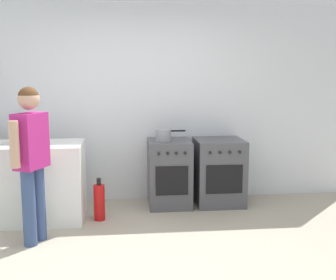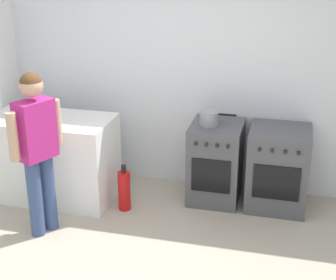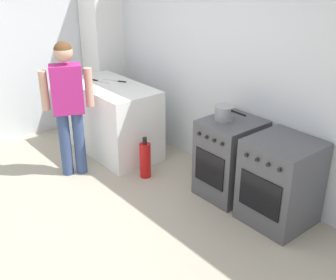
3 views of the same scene
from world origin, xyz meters
name	(u,v)px [view 3 (image 3 of 3)]	position (x,y,z in m)	size (l,w,h in m)	color
ground_plane	(85,233)	(0.00, 0.00, 0.00)	(8.00, 8.00, 0.00)	#ADA38E
back_wall	(235,65)	(0.00, 1.95, 1.30)	(6.00, 0.10, 2.60)	silver
side_wall_left	(5,45)	(-2.60, 0.40, 1.30)	(0.10, 3.10, 2.60)	silver
counter_unit	(113,119)	(-1.35, 1.20, 0.45)	(1.30, 0.70, 0.90)	white
oven_left	(230,158)	(0.35, 1.58, 0.43)	(0.53, 0.62, 0.85)	#4C4C51
oven_right	(280,182)	(1.00, 1.58, 0.43)	(0.61, 0.62, 0.85)	#4C4C51
pot	(224,113)	(0.27, 1.53, 0.93)	(0.38, 0.20, 0.15)	gray
knife_carving	(115,81)	(-1.46, 1.34, 0.90)	(0.30, 0.19, 0.01)	silver
knife_chef	(99,81)	(-1.58, 1.17, 0.90)	(0.31, 0.10, 0.01)	silver
person	(68,99)	(-1.13, 0.50, 0.93)	(0.32, 0.53, 1.57)	#384C7A
fire_extinguisher	(145,160)	(-0.52, 1.10, 0.22)	(0.13, 0.13, 0.50)	red
larder_cabinet	(103,58)	(-2.30, 1.68, 1.00)	(0.48, 0.44, 2.00)	white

